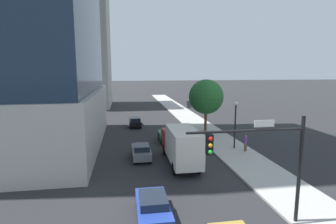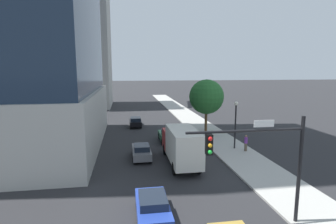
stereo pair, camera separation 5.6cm
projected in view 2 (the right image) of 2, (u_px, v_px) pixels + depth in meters
sidewalk at (223, 144)px, 30.91m from camera, size 4.40×120.00×0.15m
construction_building at (79, 34)px, 60.34m from camera, size 14.20×16.33×39.55m
traffic_light_pole at (261, 153)px, 13.98m from camera, size 6.43×0.48×5.96m
street_lamp at (236, 117)px, 28.30m from camera, size 0.44×0.44×5.06m
street_tree at (206, 97)px, 35.88m from camera, size 4.65×4.65×7.08m
car_black at (136, 122)px, 40.37m from camera, size 1.72×4.27×1.50m
car_blue at (153, 207)px, 15.35m from camera, size 1.83×4.15×1.43m
car_gray at (141, 151)px, 25.77m from camera, size 1.72×4.03×1.48m
car_green at (168, 136)px, 31.85m from camera, size 1.80×4.10×1.55m
box_truck at (181, 144)px, 23.97m from camera, size 2.35×7.75×3.44m
pedestrian_purple_shirt at (246, 143)px, 27.75m from camera, size 0.34×0.34×1.68m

